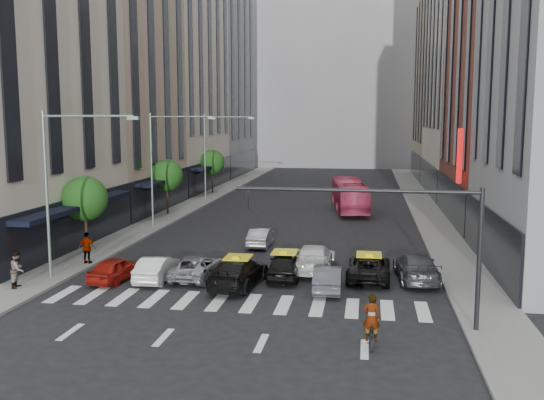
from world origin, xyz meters
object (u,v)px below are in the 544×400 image
at_px(taxi_left, 238,272).
at_px(pedestrian_far, 87,248).
at_px(bus, 350,195).
at_px(car_red, 115,269).
at_px(streetlamp_near, 62,172).
at_px(pedestrian_near, 18,269).
at_px(taxi_center, 285,265).
at_px(streetlamp_far, 214,145).
at_px(streetlamp_mid, 163,154).
at_px(car_white_front, 157,268).
at_px(motorcycle, 371,337).

xyz_separation_m(taxi_left, pedestrian_far, (-9.80, 2.93, 0.33)).
distance_m(bus, pedestrian_far, 28.12).
distance_m(car_red, taxi_left, 6.80).
xyz_separation_m(streetlamp_near, pedestrian_near, (-1.54, -2.17, -4.82)).
bearing_deg(streetlamp_near, taxi_left, 1.65).
distance_m(car_red, pedestrian_far, 4.19).
xyz_separation_m(streetlamp_near, taxi_center, (11.63, 2.20, -5.17)).
bearing_deg(streetlamp_far, streetlamp_mid, -90.00).
bearing_deg(streetlamp_mid, streetlamp_near, -90.00).
distance_m(car_white_front, taxi_center, 6.95).
height_order(streetlamp_near, pedestrian_near, streetlamp_near).
relative_size(car_red, taxi_center, 0.90).
bearing_deg(streetlamp_near, taxi_center, 10.72).
height_order(streetlamp_mid, car_white_front, streetlamp_mid).
relative_size(motorcycle, pedestrian_near, 0.81).
relative_size(streetlamp_mid, pedestrian_near, 4.82).
relative_size(car_red, car_white_front, 0.95).
height_order(car_red, car_white_front, car_white_front).
xyz_separation_m(taxi_center, pedestrian_far, (-11.99, 1.00, 0.36)).
bearing_deg(streetlamp_mid, motorcycle, -54.99).
distance_m(streetlamp_far, taxi_center, 32.40).
distance_m(streetlamp_near, bus, 31.03).
relative_size(streetlamp_mid, motorcycle, 5.91).
height_order(streetlamp_mid, pedestrian_near, streetlamp_mid).
bearing_deg(car_red, taxi_left, -172.58).
distance_m(car_red, bus, 29.30).
height_order(streetlamp_mid, motorcycle, streetlamp_mid).
bearing_deg(taxi_center, streetlamp_mid, -51.46).
bearing_deg(pedestrian_far, car_red, 140.19).
relative_size(taxi_center, pedestrian_near, 2.30).
bearing_deg(taxi_left, car_white_front, 0.32).
relative_size(streetlamp_far, car_white_front, 2.20).
bearing_deg(streetlamp_far, taxi_left, -73.42).
xyz_separation_m(streetlamp_far, taxi_left, (9.44, -31.73, -5.14)).
distance_m(taxi_center, pedestrian_near, 13.88).
relative_size(streetlamp_near, car_red, 2.33).
bearing_deg(bus, car_white_front, 62.67).
bearing_deg(streetlamp_far, pedestrian_near, -92.58).
relative_size(taxi_left, motorcycle, 3.47).
distance_m(streetlamp_near, streetlamp_mid, 16.00).
relative_size(car_red, pedestrian_near, 2.07).
bearing_deg(taxi_left, car_red, 5.68).
distance_m(taxi_center, motorcycle, 10.52).
bearing_deg(motorcycle, pedestrian_far, -34.32).
bearing_deg(streetlamp_mid, pedestrian_near, -94.84).
height_order(streetlamp_far, motorcycle, streetlamp_far).
bearing_deg(bus, pedestrian_near, 54.03).
xyz_separation_m(car_white_front, pedestrian_far, (-5.20, 2.47, 0.42)).
relative_size(car_white_front, taxi_left, 0.77).
relative_size(streetlamp_near, taxi_left, 1.70).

